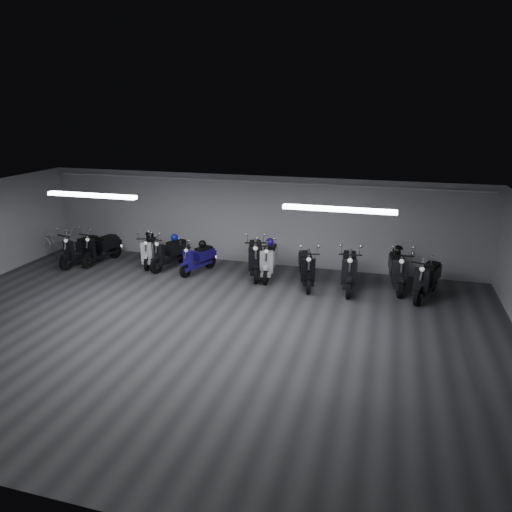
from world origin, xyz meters
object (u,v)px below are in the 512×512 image
(scooter_1, at_px, (101,243))
(scooter_7, at_px, (307,262))
(scooter_0, at_px, (81,244))
(scooter_2, at_px, (149,246))
(scooter_9, at_px, (398,264))
(helmet_0, at_px, (202,244))
(scooter_10, at_px, (427,273))
(helmet_2, at_px, (270,242))
(helmet_1, at_px, (175,238))
(scooter_8, at_px, (349,264))
(scooter_6, at_px, (269,254))
(helmet_4, at_px, (150,235))
(scooter_3, at_px, (169,248))
(helmet_3, at_px, (398,250))
(bicycle, at_px, (58,238))
(scooter_5, at_px, (255,252))
(scooter_4, at_px, (198,254))

(scooter_1, height_order, scooter_7, scooter_7)
(scooter_0, distance_m, scooter_2, 2.14)
(scooter_9, height_order, helmet_0, scooter_9)
(scooter_10, distance_m, helmet_2, 4.45)
(scooter_1, bearing_deg, helmet_1, 20.53)
(scooter_7, relative_size, scooter_8, 0.93)
(scooter_9, distance_m, scooter_10, 0.87)
(scooter_6, height_order, helmet_4, scooter_6)
(scooter_2, distance_m, scooter_8, 6.27)
(scooter_3, bearing_deg, scooter_0, -152.44)
(scooter_0, relative_size, scooter_2, 1.08)
(scooter_9, bearing_deg, scooter_3, 174.11)
(scooter_0, height_order, scooter_10, scooter_10)
(helmet_3, bearing_deg, bicycle, -178.69)
(scooter_8, distance_m, helmet_1, 5.43)
(scooter_0, xyz_separation_m, scooter_7, (7.15, 0.13, 0.02))
(scooter_2, height_order, scooter_8, scooter_8)
(scooter_1, xyz_separation_m, scooter_7, (6.65, -0.20, 0.03))
(helmet_1, bearing_deg, scooter_3, -108.67)
(scooter_6, relative_size, scooter_10, 1.01)
(scooter_0, height_order, scooter_5, scooter_5)
(scooter_2, relative_size, scooter_9, 0.87)
(scooter_4, bearing_deg, bicycle, -161.92)
(scooter_7, xyz_separation_m, helmet_3, (2.41, 0.70, 0.34))
(scooter_8, bearing_deg, helmet_1, 169.43)
(scooter_1, xyz_separation_m, scooter_3, (2.34, 0.11, -0.00))
(scooter_5, xyz_separation_m, helmet_0, (-1.65, -0.03, 0.12))
(scooter_5, bearing_deg, scooter_9, -15.88)
(scooter_2, xyz_separation_m, bicycle, (-3.35, -0.00, -0.00))
(bicycle, height_order, helmet_4, bicycle)
(helmet_1, distance_m, helmet_3, 6.65)
(scooter_1, bearing_deg, scooter_7, 10.66)
(helmet_2, bearing_deg, helmet_3, 0.84)
(helmet_2, bearing_deg, scooter_6, -83.25)
(scooter_1, height_order, scooter_3, scooter_1)
(scooter_6, xyz_separation_m, scooter_9, (3.62, 0.05, 0.02))
(scooter_6, height_order, scooter_10, scooter_6)
(scooter_6, relative_size, scooter_8, 0.94)
(helmet_3, bearing_deg, helmet_4, -179.82)
(scooter_1, bearing_deg, scooter_3, 15.17)
(scooter_6, height_order, helmet_3, scooter_6)
(scooter_9, xyz_separation_m, helmet_3, (-0.03, 0.26, 0.32))
(scooter_5, distance_m, helmet_4, 3.58)
(scooter_10, relative_size, helmet_0, 7.96)
(bicycle, distance_m, scooter_10, 11.63)
(helmet_0, relative_size, helmet_3, 0.79)
(scooter_2, distance_m, scooter_3, 0.79)
(scooter_9, xyz_separation_m, helmet_2, (-3.65, 0.21, 0.28))
(scooter_7, bearing_deg, helmet_2, 136.36)
(scooter_4, relative_size, helmet_0, 6.88)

